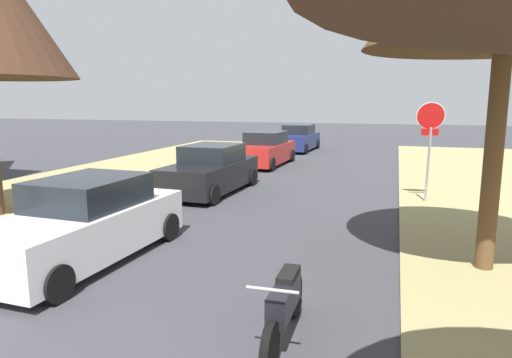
{
  "coord_description": "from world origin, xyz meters",
  "views": [
    {
      "loc": [
        3.41,
        -1.39,
        3.02
      ],
      "look_at": [
        0.37,
        8.46,
        1.23
      ],
      "focal_mm": 31.84,
      "sensor_mm": 36.0,
      "label": 1
    }
  ],
  "objects_px": {
    "parked_sedan_black": "(211,171)",
    "parked_sedan_red": "(265,150)",
    "parked_motorcycle": "(284,305)",
    "parked_sedan_white": "(84,223)",
    "stop_sign_far": "(430,130)",
    "parked_sedan_navy": "(298,139)"
  },
  "relations": [
    {
      "from": "parked_sedan_black",
      "to": "parked_sedan_red",
      "type": "distance_m",
      "value": 6.7
    },
    {
      "from": "parked_sedan_black",
      "to": "parked_sedan_red",
      "type": "bearing_deg",
      "value": 90.5
    },
    {
      "from": "parked_sedan_white",
      "to": "parked_sedan_red",
      "type": "xyz_separation_m",
      "value": [
        -0.29,
        13.42,
        0.0
      ]
    },
    {
      "from": "stop_sign_far",
      "to": "parked_sedan_black",
      "type": "bearing_deg",
      "value": -176.49
    },
    {
      "from": "stop_sign_far",
      "to": "parked_sedan_navy",
      "type": "relative_size",
      "value": 0.66
    },
    {
      "from": "parked_sedan_white",
      "to": "parked_motorcycle",
      "type": "relative_size",
      "value": 2.18
    },
    {
      "from": "stop_sign_far",
      "to": "parked_sedan_navy",
      "type": "height_order",
      "value": "stop_sign_far"
    },
    {
      "from": "parked_sedan_red",
      "to": "parked_motorcycle",
      "type": "bearing_deg",
      "value": -73.05
    },
    {
      "from": "stop_sign_far",
      "to": "parked_motorcycle",
      "type": "height_order",
      "value": "stop_sign_far"
    },
    {
      "from": "stop_sign_far",
      "to": "parked_motorcycle",
      "type": "bearing_deg",
      "value": -103.71
    },
    {
      "from": "parked_sedan_white",
      "to": "parked_motorcycle",
      "type": "height_order",
      "value": "parked_sedan_white"
    },
    {
      "from": "parked_sedan_white",
      "to": "parked_sedan_black",
      "type": "height_order",
      "value": "same"
    },
    {
      "from": "parked_sedan_navy",
      "to": "parked_motorcycle",
      "type": "bearing_deg",
      "value": -78.49
    },
    {
      "from": "parked_sedan_black",
      "to": "parked_motorcycle",
      "type": "xyz_separation_m",
      "value": [
        4.57,
        -8.5,
        -0.24
      ]
    },
    {
      "from": "parked_sedan_red",
      "to": "parked_sedan_black",
      "type": "bearing_deg",
      "value": -89.5
    },
    {
      "from": "parked_sedan_navy",
      "to": "parked_motorcycle",
      "type": "distance_m",
      "value": 22.27
    },
    {
      "from": "parked_sedan_navy",
      "to": "parked_sedan_red",
      "type": "bearing_deg",
      "value": -91.63
    },
    {
      "from": "parked_motorcycle",
      "to": "parked_sedan_red",
      "type": "bearing_deg",
      "value": 106.95
    },
    {
      "from": "stop_sign_far",
      "to": "parked_sedan_white",
      "type": "relative_size",
      "value": 0.66
    },
    {
      "from": "stop_sign_far",
      "to": "parked_sedan_black",
      "type": "relative_size",
      "value": 0.66
    },
    {
      "from": "parked_sedan_black",
      "to": "parked_sedan_red",
      "type": "relative_size",
      "value": 1.0
    },
    {
      "from": "parked_sedan_red",
      "to": "parked_sedan_navy",
      "type": "bearing_deg",
      "value": 88.37
    }
  ]
}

